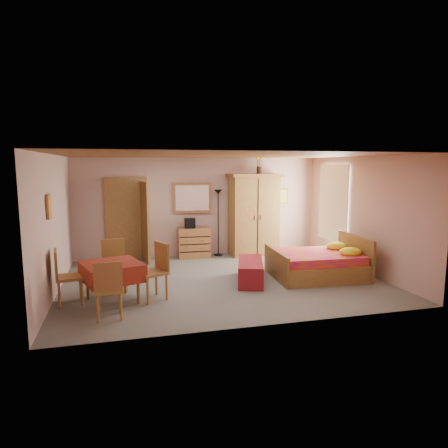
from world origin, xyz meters
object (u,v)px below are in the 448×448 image
object	(u,v)px
wall_mirror	(192,198)
bed	(316,257)
dining_table	(112,282)
chair_south	(108,289)
stereo	(190,223)
floor_lamp	(218,223)
sunflower_vase	(259,164)
chair_east	(152,272)
chair_north	(115,265)
chair_west	(69,277)
chest_of_drawers	(194,243)
bench	(250,271)
wardrobe	(254,215)

from	to	relation	value
wall_mirror	bed	size ratio (longest dim) A/B	0.53
dining_table	chair_south	distance (m)	0.79
stereo	floor_lamp	xyz separation A→B (m)	(0.78, 0.09, -0.03)
sunflower_vase	chair_east	distance (m)	4.75
chair_north	chair_west	world-z (taller)	chair_north
floor_lamp	chair_west	bearing A→B (deg)	-137.97
dining_table	wall_mirror	bearing A→B (deg)	58.41
sunflower_vase	chair_east	world-z (taller)	sunflower_vase
chair_north	sunflower_vase	bearing A→B (deg)	-157.14
stereo	chair_west	size ratio (longest dim) A/B	0.28
chest_of_drawers	bed	world-z (taller)	bed
sunflower_vase	bed	xyz separation A→B (m)	(0.47, -2.44, -2.00)
chair_east	chair_west	bearing A→B (deg)	60.53
bench	dining_table	distance (m)	2.81
floor_lamp	sunflower_vase	size ratio (longest dim) A/B	3.36
wardrobe	bed	size ratio (longest dim) A/B	1.14
chair_east	wardrobe	bearing A→B (deg)	-67.76
wardrobe	floor_lamp	bearing A→B (deg)	168.35
sunflower_vase	dining_table	size ratio (longest dim) A/B	0.55
chest_of_drawers	chair_south	world-z (taller)	chair_south
bed	chair_south	world-z (taller)	chair_south
stereo	bed	xyz separation A→B (m)	(2.34, -2.49, -0.47)
bed	bench	bearing A→B (deg)	-177.45
wardrobe	chair_south	world-z (taller)	wardrobe
wall_mirror	chair_north	world-z (taller)	wall_mirror
floor_lamp	chair_north	world-z (taller)	floor_lamp
sunflower_vase	chair_south	xyz separation A→B (m)	(-3.81, -3.77, -1.97)
wall_mirror	sunflower_vase	xyz separation A→B (m)	(1.76, -0.28, 0.89)
chest_of_drawers	chair_east	bearing A→B (deg)	-110.55
stereo	dining_table	xyz separation A→B (m)	(-1.90, -3.04, -0.56)
chest_of_drawers	bench	size ratio (longest dim) A/B	0.62
wardrobe	sunflower_vase	distance (m)	1.36
wall_mirror	sunflower_vase	distance (m)	1.99
sunflower_vase	chair_east	size ratio (longest dim) A/B	0.51
bench	chair_east	bearing A→B (deg)	-162.89
wardrobe	chest_of_drawers	bearing A→B (deg)	174.42
wardrobe	bed	bearing A→B (deg)	-78.85
wardrobe	bench	xyz separation A→B (m)	(-0.88, -2.42, -0.87)
dining_table	bench	bearing A→B (deg)	11.60
chest_of_drawers	bed	bearing A→B (deg)	-46.02
wall_mirror	chair_east	distance (m)	3.74
wardrobe	bed	distance (m)	2.59
stereo	chair_north	distance (m)	3.04
wardrobe	chair_north	distance (m)	4.31
chest_of_drawers	floor_lamp	world-z (taller)	floor_lamp
wardrobe	chair_east	distance (m)	4.28
bench	stereo	bearing A→B (deg)	108.79
bed	stereo	bearing A→B (deg)	136.28
wardrobe	chair_west	size ratio (longest dim) A/B	2.24
stereo	wardrobe	world-z (taller)	wardrobe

